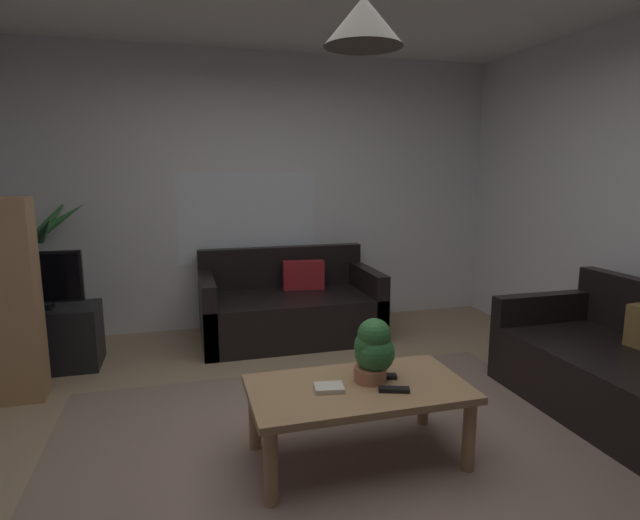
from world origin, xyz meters
name	(u,v)px	position (x,y,z in m)	size (l,w,h in m)	color
floor	(334,452)	(0.00, 0.00, -0.01)	(4.91, 5.04, 0.02)	#9E8466
rug	(345,469)	(0.00, -0.20, 0.00)	(3.19, 2.77, 0.01)	gray
wall_back	(260,193)	(0.00, 2.55, 1.35)	(5.03, 0.06, 2.70)	silver
window_pane	(248,218)	(-0.13, 2.52, 1.10)	(1.36, 0.01, 0.90)	white
couch_under_window	(290,309)	(0.18, 2.01, 0.27)	(1.63, 0.90, 0.82)	black
couch_right_side	(625,374)	(1.94, -0.08, 0.27)	(0.90, 1.53, 0.82)	black
coffee_table	(358,396)	(0.10, -0.11, 0.37)	(1.18, 0.64, 0.43)	#A87F56
book_on_table_0	(329,388)	(-0.07, -0.13, 0.44)	(0.15, 0.12, 0.03)	beige
remote_on_table_0	(382,376)	(0.26, -0.06, 0.44)	(0.05, 0.16, 0.02)	black
remote_on_table_1	(394,390)	(0.25, -0.24, 0.44)	(0.05, 0.16, 0.02)	black
potted_plant_on_table	(373,349)	(0.20, -0.06, 0.61)	(0.23, 0.22, 0.35)	#B77051
tv_stand	(39,339)	(-1.91, 1.77, 0.25)	(0.90, 0.44, 0.50)	black
tv	(33,280)	(-1.91, 1.75, 0.73)	(0.72, 0.16, 0.45)	black
potted_palm_corner	(40,283)	(-1.99, 2.28, 0.60)	(0.84, 0.72, 1.38)	#4C4C51
pendant_lamp	(364,21)	(0.10, -0.11, 2.27)	(0.38, 0.38, 0.54)	black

